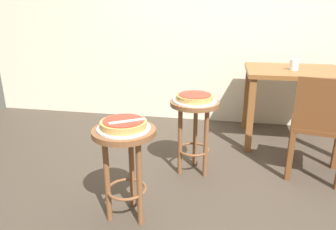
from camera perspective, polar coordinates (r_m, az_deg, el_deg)
name	(u,v)px	position (r m, az deg, el deg)	size (l,w,h in m)	color
ground_plane	(214,191)	(2.43, 8.60, -13.72)	(6.00, 6.00, 0.00)	#42382D
stool_foreground	(125,153)	(1.94, -7.99, -6.95)	(0.39, 0.39, 0.62)	brown
serving_plate_foreground	(124,128)	(1.87, -8.21, -2.44)	(0.32, 0.32, 0.01)	silver
pizza_foreground	(124,124)	(1.86, -8.25, -1.63)	(0.28, 0.28, 0.05)	tan
stool_middle	(194,120)	(2.48, 4.89, -0.94)	(0.39, 0.39, 0.62)	brown
serving_plate_middle	(195,101)	(2.43, 5.00, 2.68)	(0.35, 0.35, 0.01)	white
pizza_middle	(195,97)	(2.43, 5.02, 3.33)	(0.29, 0.29, 0.05)	tan
dining_table	(293,82)	(3.28, 22.26, 5.71)	(0.92, 0.73, 0.76)	brown
cup_near_edge	(294,65)	(3.19, 22.38, 8.62)	(0.08, 0.08, 0.10)	silver
condiment_shaker	(293,65)	(3.20, 22.22, 8.52)	(0.04, 0.04, 0.09)	white
wooden_chair	(320,124)	(2.66, 26.33, -1.52)	(0.48, 0.48, 0.85)	brown
pizza_server_knife	(127,121)	(1.83, -7.60, -1.12)	(0.22, 0.02, 0.01)	silver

